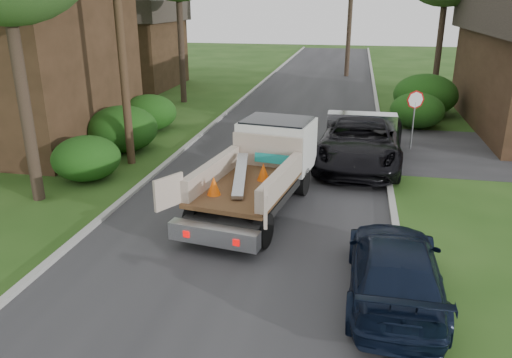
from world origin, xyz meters
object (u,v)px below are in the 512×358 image
object	(u,v)px
utility_pole	(119,22)
navy_suv	(395,268)
flatbed_truck	(265,161)
house_left_far	(124,43)
black_pickup	(361,141)
stop_sign	(415,108)

from	to	relation	value
utility_pole	navy_suv	distance (m)	12.74
navy_suv	flatbed_truck	bearing A→B (deg)	-52.59
utility_pole	navy_suv	xyz separation A→B (m)	(9.28, -7.48, -4.49)
utility_pole	house_left_far	distance (m)	18.93
flatbed_truck	black_pickup	world-z (taller)	flatbed_truck
utility_pole	navy_suv	bearing A→B (deg)	-38.87
navy_suv	stop_sign	bearing A→B (deg)	-96.36
stop_sign	flatbed_truck	distance (m)	8.38
house_left_far	flatbed_truck	distance (m)	24.08
utility_pole	flatbed_truck	world-z (taller)	utility_pole
utility_pole	flatbed_truck	size ratio (longest dim) A/B	1.54
utility_pole	black_pickup	world-z (taller)	utility_pole
black_pickup	navy_suv	xyz separation A→B (m)	(0.71, -9.10, -0.23)
stop_sign	utility_pole	size ratio (longest dim) A/B	0.25
stop_sign	house_left_far	size ratio (longest dim) A/B	0.33
flatbed_truck	navy_suv	distance (m)	6.01
stop_sign	house_left_far	distance (m)	22.81
stop_sign	flatbed_truck	size ratio (longest dim) A/B	0.38
stop_sign	black_pickup	xyz separation A→B (m)	(-2.11, -2.40, -0.86)
flatbed_truck	utility_pole	bearing A→B (deg)	163.48
stop_sign	house_left_far	xyz separation A→B (m)	(-18.70, 13.00, 1.27)
flatbed_truck	navy_suv	size ratio (longest dim) A/B	1.38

